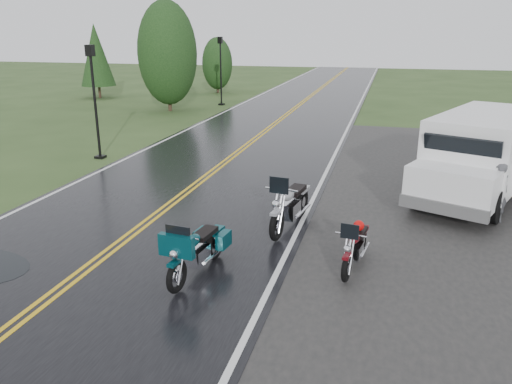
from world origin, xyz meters
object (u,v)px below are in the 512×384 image
motorcycle_silver (277,213)px  person_at_van (497,194)px  motorcycle_red (347,257)px  van_white (422,165)px  motorcycle_teal (176,264)px  lamp_post_far_left (221,71)px  lamp_post_near_left (95,103)px

motorcycle_silver → person_at_van: bearing=35.8°
motorcycle_red → van_white: size_ratio=0.30×
motorcycle_silver → van_white: (3.26, 3.32, 0.50)m
motorcycle_red → motorcycle_teal: (-2.98, -1.24, 0.08)m
motorcycle_red → lamp_post_far_left: size_ratio=0.44×
person_at_van → lamp_post_far_left: bearing=-74.6°
lamp_post_far_left → motorcycle_red: bearing=-65.7°
van_white → lamp_post_far_left: 21.23m
motorcycle_teal → lamp_post_near_left: (-7.07, 8.93, 1.48)m
motorcycle_silver → lamp_post_near_left: bearing=151.9°
motorcycle_red → motorcycle_silver: size_ratio=0.77×
motorcycle_silver → person_at_van: size_ratio=1.58×
lamp_post_near_left → motorcycle_red: bearing=-37.4°
van_white → motorcycle_red: bearing=-84.6°
motorcycle_silver → lamp_post_far_left: (-8.45, 21.01, 1.45)m
motorcycle_teal → motorcycle_red: bearing=29.3°
person_at_van → lamp_post_far_left: (-13.50, 18.37, 1.40)m
motorcycle_red → person_at_van: (3.33, 4.21, 0.22)m
lamp_post_near_left → person_at_van: bearing=-14.6°
motorcycle_teal → person_at_van: size_ratio=1.38×
motorcycle_silver → lamp_post_far_left: bearing=120.1°
motorcycle_red → lamp_post_near_left: size_ratio=0.45×
motorcycle_teal → van_white: size_ratio=0.34×
person_at_van → lamp_post_near_left: bearing=-35.5°
person_at_van → motorcycle_teal: bearing=19.9°
motorcycle_teal → motorcycle_silver: 3.07m
lamp_post_far_left → motorcycle_teal: bearing=-73.2°
motorcycle_silver → motorcycle_teal: bearing=-105.8°
person_at_van → lamp_post_near_left: (-13.38, 3.48, 1.34)m
lamp_post_far_left → motorcycle_silver: bearing=-68.1°
lamp_post_near_left → motorcycle_teal: bearing=-51.6°
lamp_post_near_left → lamp_post_far_left: lamp_post_far_left is taller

